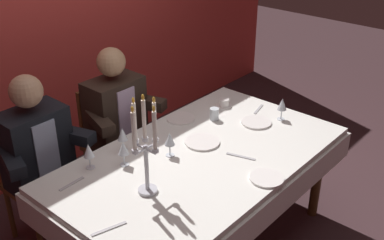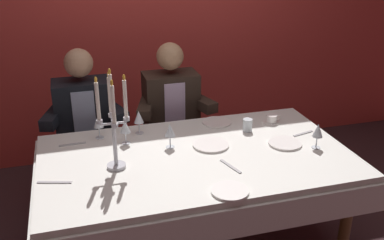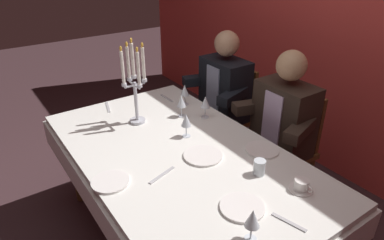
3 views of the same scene
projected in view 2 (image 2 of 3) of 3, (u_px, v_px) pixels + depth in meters
name	position (u px, v px, depth m)	size (l,w,h in m)	color
back_wall	(144.00, 12.00, 3.98)	(6.00, 0.12, 2.70)	#D03D38
dining_table	(196.00, 171.00, 2.79)	(1.94, 1.14, 0.74)	silver
candelabra	(113.00, 122.00, 2.49)	(0.19, 0.19, 0.60)	silver
dinner_plate_0	(217.00, 122.00, 3.19)	(0.21, 0.21, 0.01)	white
dinner_plate_1	(285.00, 143.00, 2.88)	(0.22, 0.22, 0.01)	white
dinner_plate_2	(211.00, 145.00, 2.86)	(0.23, 0.23, 0.01)	white
dinner_plate_3	(230.00, 191.00, 2.35)	(0.20, 0.20, 0.01)	white
wine_glass_0	(125.00, 127.00, 2.85)	(0.07, 0.07, 0.16)	silver
wine_glass_1	(170.00, 131.00, 2.80)	(0.07, 0.07, 0.16)	silver
wine_glass_2	(318.00, 131.00, 2.79)	(0.07, 0.07, 0.16)	silver
wine_glass_3	(139.00, 117.00, 2.99)	(0.07, 0.07, 0.16)	silver
wine_glass_4	(98.00, 122.00, 2.93)	(0.07, 0.07, 0.16)	silver
water_tumbler_0	(248.00, 125.00, 3.06)	(0.07, 0.07, 0.09)	silver
coffee_cup_0	(272.00, 119.00, 3.19)	(0.13, 0.12, 0.06)	white
spoon_0	(72.00, 144.00, 2.87)	(0.17, 0.02, 0.01)	#B7B7BC
knife_1	(55.00, 182.00, 2.44)	(0.19, 0.02, 0.01)	#B7B7BC
knife_2	(231.00, 166.00, 2.60)	(0.19, 0.02, 0.01)	#B7B7BC
fork_3	(303.00, 133.00, 3.03)	(0.17, 0.02, 0.01)	#B7B7BC
seated_diner_0	(84.00, 114.00, 3.37)	(0.63, 0.48, 1.24)	brown
seated_diner_1	(171.00, 105.00, 3.55)	(0.63, 0.48, 1.24)	brown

